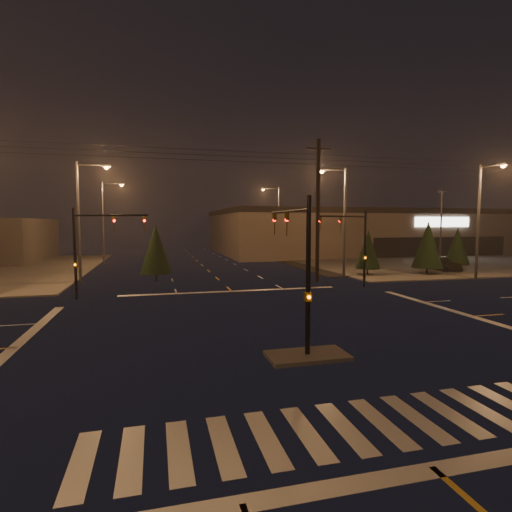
# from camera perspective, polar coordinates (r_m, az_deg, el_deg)

# --- Properties ---
(ground) EXTENTS (140.00, 140.00, 0.00)m
(ground) POSITION_cam_1_polar(r_m,az_deg,el_deg) (19.05, 2.84, -10.50)
(ground) COLOR black
(ground) RESTS_ON ground
(sidewalk_ne) EXTENTS (36.00, 36.00, 0.12)m
(sidewalk_ne) POSITION_cam_1_polar(r_m,az_deg,el_deg) (59.51, 22.34, -0.41)
(sidewalk_ne) COLOR #4E4B46
(sidewalk_ne) RESTS_ON ground
(median_island) EXTENTS (3.00, 1.60, 0.15)m
(median_island) POSITION_cam_1_polar(r_m,az_deg,el_deg) (15.42, 7.34, -13.94)
(median_island) COLOR #4E4B46
(median_island) RESTS_ON ground
(crosswalk) EXTENTS (15.00, 2.60, 0.01)m
(crosswalk) POSITION_cam_1_polar(r_m,az_deg,el_deg) (11.30, 17.43, -21.72)
(crosswalk) COLOR beige
(crosswalk) RESTS_ON ground
(stop_bar_near) EXTENTS (16.00, 0.50, 0.01)m
(stop_bar_near) POSITION_cam_1_polar(r_m,az_deg,el_deg) (9.87, 24.22, -26.09)
(stop_bar_near) COLOR beige
(stop_bar_near) RESTS_ON ground
(stop_bar_far) EXTENTS (16.00, 0.50, 0.01)m
(stop_bar_far) POSITION_cam_1_polar(r_m,az_deg,el_deg) (29.50, -3.47, -5.04)
(stop_bar_far) COLOR beige
(stop_bar_far) RESTS_ON ground
(parking_lot) EXTENTS (50.00, 24.00, 0.08)m
(parking_lot) POSITION_cam_1_polar(r_m,az_deg,el_deg) (61.11, 27.23, -0.47)
(parking_lot) COLOR black
(parking_lot) RESTS_ON ground
(retail_building) EXTENTS (60.20, 28.30, 7.20)m
(retail_building) POSITION_cam_1_polar(r_m,az_deg,el_deg) (75.33, 18.24, 3.58)
(retail_building) COLOR brown
(retail_building) RESTS_ON ground
(signal_mast_median) EXTENTS (0.25, 4.59, 6.00)m
(signal_mast_median) POSITION_cam_1_polar(r_m,az_deg,el_deg) (15.53, 6.22, 0.09)
(signal_mast_median) COLOR black
(signal_mast_median) RESTS_ON ground
(signal_mast_ne) EXTENTS (4.84, 1.86, 6.00)m
(signal_mast_ne) POSITION_cam_1_polar(r_m,az_deg,el_deg) (31.49, 14.05, 2.37)
(signal_mast_ne) COLOR black
(signal_mast_ne) RESTS_ON ground
(signal_mast_nw) EXTENTS (4.84, 1.86, 6.00)m
(signal_mast_nw) POSITION_cam_1_polar(r_m,az_deg,el_deg) (28.03, -22.62, 1.88)
(signal_mast_nw) COLOR black
(signal_mast_nw) RESTS_ON ground
(streetlight_1) EXTENTS (2.77, 0.32, 10.00)m
(streetlight_1) POSITION_cam_1_polar(r_m,az_deg,el_deg) (36.04, -23.57, 5.60)
(streetlight_1) COLOR #38383A
(streetlight_1) RESTS_ON ground
(streetlight_2) EXTENTS (2.77, 0.32, 10.00)m
(streetlight_2) POSITION_cam_1_polar(r_m,az_deg,el_deg) (51.90, -20.72, 5.29)
(streetlight_2) COLOR #38383A
(streetlight_2) RESTS_ON ground
(streetlight_3) EXTENTS (2.77, 0.32, 10.00)m
(streetlight_3) POSITION_cam_1_polar(r_m,az_deg,el_deg) (37.46, 12.13, 5.83)
(streetlight_3) COLOR #38383A
(streetlight_3) RESTS_ON ground
(streetlight_4) EXTENTS (2.77, 0.32, 10.00)m
(streetlight_4) POSITION_cam_1_polar(r_m,az_deg,el_deg) (56.09, 2.98, 5.52)
(streetlight_4) COLOR #38383A
(streetlight_4) RESTS_ON ground
(streetlight_6) EXTENTS (0.32, 2.77, 10.00)m
(streetlight_6) POSITION_cam_1_polar(r_m,az_deg,el_deg) (39.74, 29.52, 5.26)
(streetlight_6) COLOR #38383A
(streetlight_6) RESTS_ON ground
(utility_pole_1) EXTENTS (2.20, 0.32, 12.00)m
(utility_pole_1) POSITION_cam_1_polar(r_m,az_deg,el_deg) (34.32, 8.83, 6.54)
(utility_pole_1) COLOR black
(utility_pole_1) RESTS_ON ground
(conifer_0) EXTENTS (2.32, 2.32, 4.33)m
(conifer_0) POSITION_cam_1_polar(r_m,az_deg,el_deg) (39.33, 15.71, 0.90)
(conifer_0) COLOR black
(conifer_0) RESTS_ON ground
(conifer_1) EXTENTS (2.88, 2.88, 5.19)m
(conifer_1) POSITION_cam_1_polar(r_m,az_deg,el_deg) (41.99, 23.33, 1.52)
(conifer_1) COLOR black
(conifer_1) RESTS_ON ground
(conifer_2) EXTENTS (2.47, 2.47, 4.55)m
(conifer_2) POSITION_cam_1_polar(r_m,az_deg,el_deg) (46.60, 26.82, 1.28)
(conifer_2) COLOR black
(conifer_2) RESTS_ON ground
(conifer_3) EXTENTS (2.71, 2.71, 4.93)m
(conifer_3) POSITION_cam_1_polar(r_m,az_deg,el_deg) (35.08, -14.13, 0.99)
(conifer_3) COLOR black
(conifer_3) RESTS_ON ground
(car_parked) EXTENTS (2.00, 4.88, 1.66)m
(car_parked) POSITION_cam_1_polar(r_m,az_deg,el_deg) (46.22, 24.87, -0.91)
(car_parked) COLOR black
(car_parked) RESTS_ON ground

